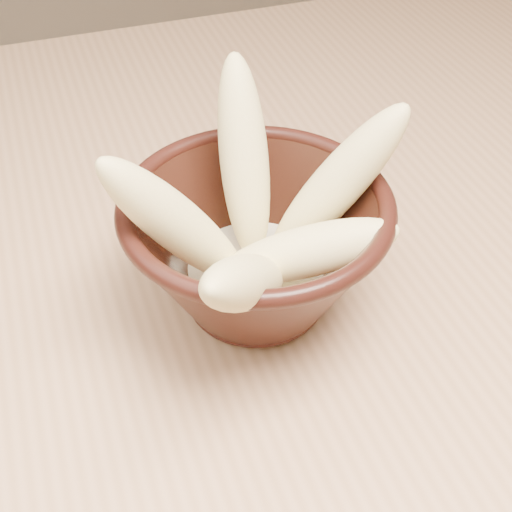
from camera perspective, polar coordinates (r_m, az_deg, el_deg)
The scene contains 8 objects.
table at distance 0.73m, azimuth 0.95°, elevation 0.15°, with size 1.20×0.80×0.75m.
bowl at distance 0.52m, azimuth 0.00°, elevation 0.74°, with size 0.20×0.20×0.11m.
milk_puddle at distance 0.54m, azimuth 0.00°, elevation -1.35°, with size 0.11×0.11×0.02m, color beige.
banana_upright at distance 0.53m, azimuth -0.96°, elevation 7.74°, with size 0.04×0.04×0.15m, color #EAD68A.
banana_left at distance 0.48m, azimuth -6.38°, elevation 2.57°, with size 0.04×0.04×0.15m, color #EAD68A.
banana_right at distance 0.52m, azimuth 6.43°, elevation 5.61°, with size 0.04×0.04×0.15m, color #EAD68A.
banana_across at distance 0.49m, azimuth 4.16°, elevation 0.36°, with size 0.04×0.04×0.13m, color #EAD68A.
banana_front at distance 0.45m, azimuth -0.79°, elevation -2.10°, with size 0.04×0.04×0.16m, color #EAD68A.
Camera 1 is at (-0.19, -0.51, 1.16)m, focal length 50.00 mm.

